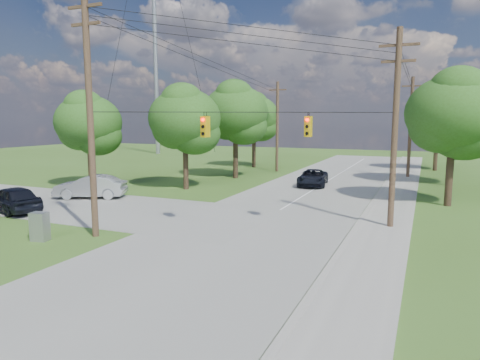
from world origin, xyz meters
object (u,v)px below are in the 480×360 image
at_px(pole_ne, 395,127).
at_px(pole_north_w, 277,126).
at_px(car_cross_dark, 13,199).
at_px(pole_sw, 90,111).
at_px(car_main_north, 313,178).
at_px(control_cabinet, 40,227).
at_px(car_cross_silver, 90,187).
at_px(pole_north_e, 410,127).

relative_size(pole_ne, pole_north_w, 1.05).
distance_m(pole_north_w, car_cross_dark, 28.85).
bearing_deg(pole_sw, car_main_north, 73.80).
distance_m(car_cross_dark, control_cabinet, 7.91).
height_order(pole_sw, car_cross_silver, pole_sw).
bearing_deg(pole_north_w, car_cross_silver, -108.75).
bearing_deg(pole_ne, car_main_north, 119.93).
bearing_deg(car_cross_dark, pole_sw, 92.79).
distance_m(pole_sw, pole_north_e, 32.55).
distance_m(pole_north_e, pole_north_w, 13.90).
bearing_deg(pole_north_w, pole_ne, -57.71).
height_order(pole_ne, car_cross_dark, pole_ne).
distance_m(pole_ne, car_main_north, 15.77).
relative_size(pole_sw, pole_ne, 1.14).
height_order(pole_ne, pole_north_w, pole_ne).
xyz_separation_m(pole_ne, car_cross_dark, (-22.20, -5.30, -4.60)).
bearing_deg(pole_north_e, pole_north_w, 180.00).
height_order(pole_north_w, car_cross_dark, pole_north_w).
bearing_deg(pole_north_w, pole_sw, -89.23).
relative_size(car_cross_silver, car_main_north, 1.01).
bearing_deg(car_cross_silver, car_cross_dark, -33.17).
xyz_separation_m(pole_ne, car_main_north, (-7.51, 13.04, -4.73)).
bearing_deg(car_cross_silver, pole_north_w, 137.76).
distance_m(pole_ne, control_cabinet, 18.61).
xyz_separation_m(pole_north_w, control_cabinet, (-1.49, -31.32, -4.43)).
height_order(pole_sw, pole_ne, pole_sw).
bearing_deg(car_main_north, pole_sw, -113.63).
relative_size(car_cross_dark, car_cross_silver, 0.95).
height_order(pole_north_w, control_cabinet, pole_north_w).
xyz_separation_m(pole_north_e, car_main_north, (-7.51, -8.96, -4.39)).
relative_size(pole_north_e, pole_north_w, 1.00).
bearing_deg(pole_ne, pole_north_e, 90.00).
relative_size(pole_north_e, control_cabinet, 7.14).
bearing_deg(pole_north_e, pole_sw, -114.52).
distance_m(pole_north_e, car_main_north, 12.49).
relative_size(pole_north_w, car_main_north, 1.97).
distance_m(pole_ne, pole_north_w, 26.03).
xyz_separation_m(pole_north_w, car_cross_silver, (-7.32, -21.56, -4.25)).
bearing_deg(car_cross_dark, pole_north_w, -179.30).
bearing_deg(pole_sw, car_cross_silver, 133.84).
bearing_deg(car_main_north, control_cabinet, -116.85).
xyz_separation_m(car_cross_silver, car_main_north, (13.71, 12.60, -0.15)).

